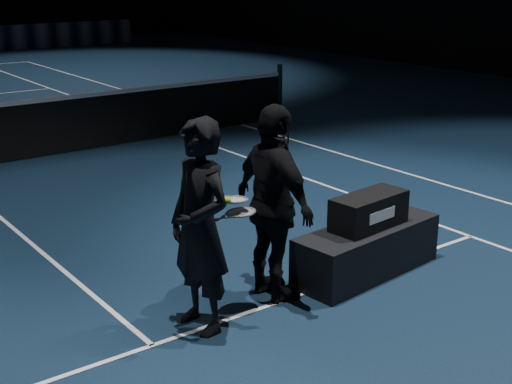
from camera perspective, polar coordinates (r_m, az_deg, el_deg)
net_post_right at (r=14.31m, az=1.90°, el=7.98°), size 0.10×0.10×1.10m
player_bench at (r=7.22m, az=8.86°, el=-4.59°), size 1.70×0.72×0.50m
racket_bag at (r=7.07m, az=9.02°, el=-1.49°), size 0.86×0.44×0.33m
bag_signature at (r=6.95m, az=10.07°, el=-1.87°), size 0.38×0.05×0.11m
player_a at (r=5.86m, az=-4.50°, el=-2.81°), size 0.49×0.70×1.82m
player_b at (r=6.39m, az=1.46°, el=-1.00°), size 0.49×1.09×1.82m
racket_lower at (r=6.13m, az=-1.22°, el=-1.64°), size 0.70×0.29×0.03m
racket_upper at (r=6.09m, az=-1.83°, el=-0.61°), size 0.71×0.34×0.10m
tennis_balls at (r=5.96m, az=-2.66°, el=-0.53°), size 0.12×0.10×0.12m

